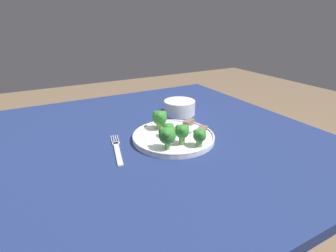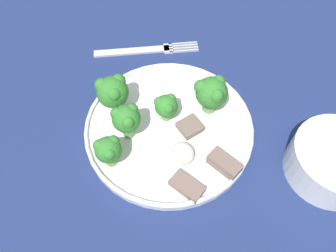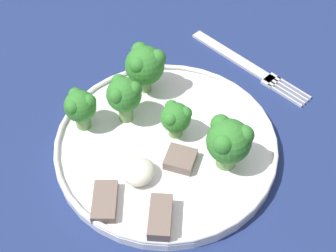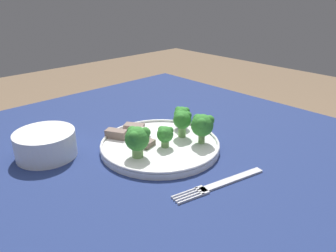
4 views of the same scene
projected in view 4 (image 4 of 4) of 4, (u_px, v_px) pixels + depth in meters
The scene contains 13 objects.
table at pixel (159, 209), 0.68m from camera, with size 1.10×1.05×0.74m.
dinner_plate at pixel (160, 145), 0.72m from camera, with size 0.26×0.26×0.02m.
fork at pixel (221, 184), 0.59m from camera, with size 0.06×0.19×0.00m.
cream_bowl at pixel (46, 145), 0.68m from camera, with size 0.12×0.12×0.05m.
broccoli_floret_near_rim_left at pixel (203, 125), 0.70m from camera, with size 0.05×0.05×0.07m.
broccoli_floret_center_left at pixel (182, 115), 0.78m from camera, with size 0.04×0.04×0.05m.
broccoli_floret_back_left at pixel (165, 134), 0.69m from camera, with size 0.04×0.04×0.05m.
broccoli_floret_front_left at pixel (182, 120), 0.73m from camera, with size 0.04×0.04×0.06m.
broccoli_floret_center_back at pixel (137, 139), 0.64m from camera, with size 0.05×0.05×0.06m.
meat_slice_front_slice at pixel (116, 134), 0.74m from camera, with size 0.05×0.04×0.02m.
meat_slice_middle_slice at pixel (146, 143), 0.70m from camera, with size 0.04×0.04×0.01m.
meat_slice_rear_slice at pixel (134, 126), 0.79m from camera, with size 0.05×0.05×0.01m.
sauce_dollop at pixel (143, 132), 0.75m from camera, with size 0.04×0.03×0.02m.
Camera 4 is at (-0.42, 0.37, 1.07)m, focal length 35.00 mm.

